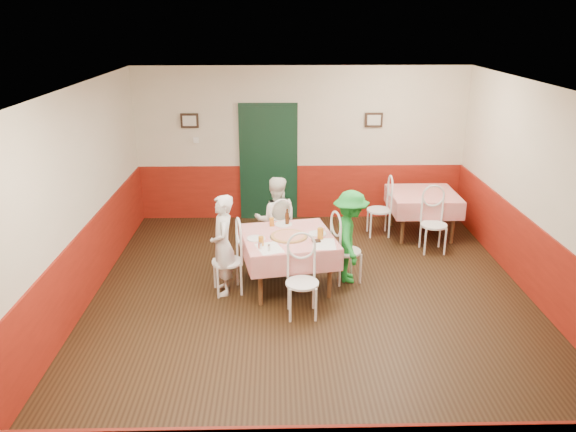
{
  "coord_description": "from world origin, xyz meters",
  "views": [
    {
      "loc": [
        -0.48,
        -6.57,
        3.62
      ],
      "look_at": [
        -0.31,
        0.6,
        1.05
      ],
      "focal_mm": 35.0,
      "sensor_mm": 36.0,
      "label": 1
    }
  ],
  "objects_px": {
    "chair_left": "(227,262)",
    "glass_b": "(320,234)",
    "diner_far": "(276,220)",
    "chair_far": "(276,234)",
    "chair_near": "(302,283)",
    "diner_right": "(350,237)",
    "chair_second_b": "(434,225)",
    "main_table": "(288,261)",
    "glass_c": "(272,222)",
    "beer_bottle": "(287,218)",
    "pizza": "(289,236)",
    "diner_left": "(223,245)",
    "chair_right": "(346,251)",
    "second_table": "(422,214)",
    "chair_second_a": "(379,210)",
    "glass_a": "(261,241)",
    "wallet": "(316,241)"
  },
  "relations": [
    {
      "from": "chair_left",
      "to": "glass_b",
      "type": "relative_size",
      "value": 5.78
    },
    {
      "from": "diner_far",
      "to": "chair_far",
      "type": "bearing_deg",
      "value": 96.72
    },
    {
      "from": "chair_near",
      "to": "diner_right",
      "type": "relative_size",
      "value": 0.67
    },
    {
      "from": "chair_far",
      "to": "chair_second_b",
      "type": "relative_size",
      "value": 1.0
    },
    {
      "from": "main_table",
      "to": "glass_c",
      "type": "bearing_deg",
      "value": 120.04
    },
    {
      "from": "chair_second_b",
      "to": "beer_bottle",
      "type": "relative_size",
      "value": 4.17
    },
    {
      "from": "pizza",
      "to": "diner_right",
      "type": "height_order",
      "value": "diner_right"
    },
    {
      "from": "chair_left",
      "to": "chair_near",
      "type": "height_order",
      "value": "same"
    },
    {
      "from": "diner_far",
      "to": "diner_left",
      "type": "bearing_deg",
      "value": 51.72
    },
    {
      "from": "chair_right",
      "to": "diner_far",
      "type": "distance_m",
      "value": 1.26
    },
    {
      "from": "second_table",
      "to": "diner_left",
      "type": "distance_m",
      "value": 3.89
    },
    {
      "from": "glass_b",
      "to": "glass_c",
      "type": "bearing_deg",
      "value": 142.07
    },
    {
      "from": "main_table",
      "to": "beer_bottle",
      "type": "distance_m",
      "value": 0.66
    },
    {
      "from": "chair_near",
      "to": "chair_second_a",
      "type": "relative_size",
      "value": 1.0
    },
    {
      "from": "chair_second_a",
      "to": "beer_bottle",
      "type": "relative_size",
      "value": 4.17
    },
    {
      "from": "chair_right",
      "to": "glass_a",
      "type": "relative_size",
      "value": 7.02
    },
    {
      "from": "chair_left",
      "to": "glass_c",
      "type": "height_order",
      "value": "chair_left"
    },
    {
      "from": "wallet",
      "to": "chair_left",
      "type": "bearing_deg",
      "value": 166.2
    },
    {
      "from": "chair_second_a",
      "to": "chair_right",
      "type": "bearing_deg",
      "value": -23.81
    },
    {
      "from": "chair_right",
      "to": "diner_right",
      "type": "xyz_separation_m",
      "value": [
        0.05,
        0.01,
        0.22
      ]
    },
    {
      "from": "glass_c",
      "to": "beer_bottle",
      "type": "height_order",
      "value": "beer_bottle"
    },
    {
      "from": "diner_right",
      "to": "glass_b",
      "type": "bearing_deg",
      "value": 126.14
    },
    {
      "from": "chair_near",
      "to": "diner_far",
      "type": "bearing_deg",
      "value": 98.9
    },
    {
      "from": "chair_left",
      "to": "chair_far",
      "type": "relative_size",
      "value": 1.0
    },
    {
      "from": "wallet",
      "to": "diner_far",
      "type": "relative_size",
      "value": 0.08
    },
    {
      "from": "pizza",
      "to": "diner_right",
      "type": "distance_m",
      "value": 0.91
    },
    {
      "from": "pizza",
      "to": "beer_bottle",
      "type": "distance_m",
      "value": 0.49
    },
    {
      "from": "chair_second_a",
      "to": "chair_far",
      "type": "bearing_deg",
      "value": -58.26
    },
    {
      "from": "diner_right",
      "to": "chair_right",
      "type": "bearing_deg",
      "value": 103.73
    },
    {
      "from": "glass_b",
      "to": "beer_bottle",
      "type": "relative_size",
      "value": 0.72
    },
    {
      "from": "main_table",
      "to": "wallet",
      "type": "bearing_deg",
      "value": -30.84
    },
    {
      "from": "chair_near",
      "to": "chair_second_a",
      "type": "bearing_deg",
      "value": 60.31
    },
    {
      "from": "chair_left",
      "to": "chair_second_a",
      "type": "relative_size",
      "value": 1.0
    },
    {
      "from": "wallet",
      "to": "diner_left",
      "type": "xyz_separation_m",
      "value": [
        -1.26,
        0.05,
        -0.07
      ]
    },
    {
      "from": "glass_c",
      "to": "chair_far",
      "type": "bearing_deg",
      "value": 81.55
    },
    {
      "from": "glass_b",
      "to": "second_table",
      "type": "bearing_deg",
      "value": 46.81
    },
    {
      "from": "chair_far",
      "to": "diner_left",
      "type": "distance_m",
      "value": 1.26
    },
    {
      "from": "glass_a",
      "to": "pizza",
      "type": "bearing_deg",
      "value": 38.03
    },
    {
      "from": "main_table",
      "to": "chair_right",
      "type": "relative_size",
      "value": 1.36
    },
    {
      "from": "diner_right",
      "to": "second_table",
      "type": "bearing_deg",
      "value": -37.13
    },
    {
      "from": "chair_far",
      "to": "main_table",
      "type": "bearing_deg",
      "value": 75.29
    },
    {
      "from": "glass_a",
      "to": "wallet",
      "type": "bearing_deg",
      "value": 8.91
    },
    {
      "from": "glass_b",
      "to": "main_table",
      "type": "bearing_deg",
      "value": 163.97
    },
    {
      "from": "chair_second_b",
      "to": "diner_far",
      "type": "height_order",
      "value": "diner_far"
    },
    {
      "from": "second_table",
      "to": "glass_c",
      "type": "bearing_deg",
      "value": -149.23
    },
    {
      "from": "second_table",
      "to": "wallet",
      "type": "distance_m",
      "value": 2.97
    },
    {
      "from": "chair_far",
      "to": "chair_second_a",
      "type": "distance_m",
      "value": 2.09
    },
    {
      "from": "diner_left",
      "to": "diner_right",
      "type": "distance_m",
      "value": 1.8
    },
    {
      "from": "diner_left",
      "to": "wallet",
      "type": "bearing_deg",
      "value": 79.43
    },
    {
      "from": "wallet",
      "to": "second_table",
      "type": "bearing_deg",
      "value": 36.42
    }
  ]
}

